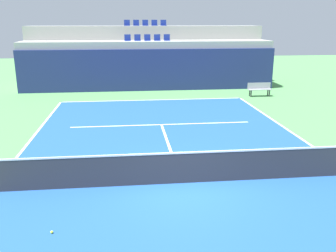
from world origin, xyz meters
name	(u,v)px	position (x,y,z in m)	size (l,w,h in m)	color
ground_plane	(182,183)	(0.00, 0.00, 0.00)	(80.00, 80.00, 0.00)	#4C8C4C
court_surface	(182,183)	(0.00, 0.00, 0.01)	(11.00, 24.00, 0.01)	#1E4C99
baseline_far	(153,100)	(0.00, 11.95, 0.01)	(11.00, 0.10, 0.00)	white
service_line_far	(161,125)	(0.00, 6.40, 0.01)	(8.26, 0.10, 0.00)	white
centre_service_line	(169,147)	(0.00, 3.20, 0.01)	(0.10, 6.40, 0.00)	white
back_wall	(149,70)	(0.00, 15.21, 1.41)	(17.47, 0.30, 2.81)	navy
stands_tier_lower	(148,64)	(0.00, 16.56, 1.65)	(17.47, 2.40, 3.29)	#9E9E99
stands_tier_upper	(146,54)	(0.00, 18.96, 2.14)	(17.47, 2.40, 4.29)	#9E9E99
seating_row_lower	(147,39)	(0.00, 16.65, 3.42)	(3.22, 0.44, 0.44)	navy
seating_row_upper	(145,24)	(0.00, 19.05, 4.41)	(3.22, 0.44, 0.44)	navy
tennis_net	(182,167)	(0.00, 0.00, 0.51)	(11.08, 0.08, 1.07)	black
player_bench	(259,88)	(6.85, 12.44, 0.51)	(1.50, 0.40, 0.85)	#99999E
tennis_ball_1	(52,232)	(-3.31, -2.32, 0.04)	(0.07, 0.07, 0.07)	#CCE033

